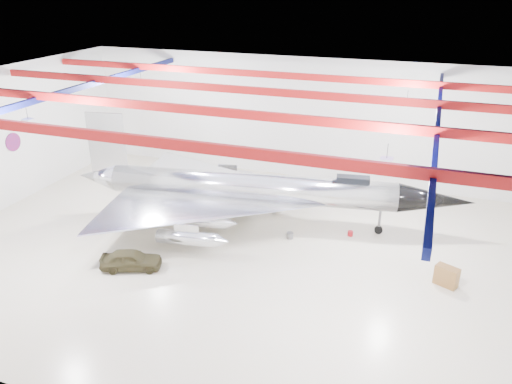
% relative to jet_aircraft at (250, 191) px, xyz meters
% --- Properties ---
extents(floor, '(40.00, 40.00, 0.00)m').
position_rel_jet_aircraft_xyz_m(floor, '(0.31, -4.19, -2.65)').
color(floor, beige).
rests_on(floor, ground).
extents(wall_back, '(40.00, 0.00, 40.00)m').
position_rel_jet_aircraft_xyz_m(wall_back, '(0.31, 10.81, 2.85)').
color(wall_back, silver).
rests_on(wall_back, floor).
extents(ceiling, '(40.00, 40.00, 0.00)m').
position_rel_jet_aircraft_xyz_m(ceiling, '(0.31, -4.19, 8.35)').
color(ceiling, '#0A0F38').
rests_on(ceiling, wall_back).
extents(ceiling_structure, '(39.50, 29.50, 1.08)m').
position_rel_jet_aircraft_xyz_m(ceiling_structure, '(0.31, -4.19, 7.68)').
color(ceiling_structure, maroon).
rests_on(ceiling_structure, ceiling).
extents(wall_roundel, '(0.10, 1.50, 1.50)m').
position_rel_jet_aircraft_xyz_m(wall_roundel, '(-19.63, -2.19, 2.35)').
color(wall_roundel, '#B21414').
rests_on(wall_roundel, wall_left).
extents(jet_aircraft, '(29.47, 19.39, 8.06)m').
position_rel_jet_aircraft_xyz_m(jet_aircraft, '(0.00, 0.00, 0.00)').
color(jet_aircraft, silver).
rests_on(jet_aircraft, floor).
extents(jeep, '(4.16, 2.84, 1.32)m').
position_rel_jet_aircraft_xyz_m(jeep, '(-4.89, -8.69, -1.99)').
color(jeep, '#39341C').
rests_on(jeep, floor).
extents(desk, '(1.53, 1.20, 1.26)m').
position_rel_jet_aircraft_xyz_m(desk, '(14.10, -3.85, -2.02)').
color(desk, brown).
rests_on(desk, floor).
extents(crate_ply, '(0.65, 0.60, 0.37)m').
position_rel_jet_aircraft_xyz_m(crate_ply, '(-7.17, 0.06, -2.46)').
color(crate_ply, olive).
rests_on(crate_ply, floor).
extents(toolbox_red, '(0.47, 0.39, 0.30)m').
position_rel_jet_aircraft_xyz_m(toolbox_red, '(-1.68, 3.79, -2.49)').
color(toolbox_red, maroon).
rests_on(toolbox_red, floor).
extents(engine_drum, '(0.50, 0.50, 0.44)m').
position_rel_jet_aircraft_xyz_m(engine_drum, '(3.53, -1.32, -2.43)').
color(engine_drum, '#59595B').
rests_on(engine_drum, floor).
extents(parts_bin, '(0.60, 0.50, 0.39)m').
position_rel_jet_aircraft_xyz_m(parts_bin, '(1.10, 2.84, -2.45)').
color(parts_bin, olive).
rests_on(parts_bin, floor).
extents(crate_small, '(0.43, 0.39, 0.25)m').
position_rel_jet_aircraft_xyz_m(crate_small, '(-4.47, 1.37, -2.52)').
color(crate_small, '#59595B').
rests_on(crate_small, floor).
extents(tool_chest, '(0.39, 0.39, 0.35)m').
position_rel_jet_aircraft_xyz_m(tool_chest, '(7.55, 0.52, -2.47)').
color(tool_chest, maroon).
rests_on(tool_chest, floor).
extents(oil_barrel, '(0.67, 0.57, 0.42)m').
position_rel_jet_aircraft_xyz_m(oil_barrel, '(-2.75, 2.78, -2.44)').
color(oil_barrel, olive).
rests_on(oil_barrel, floor).
extents(spares_box, '(0.50, 0.50, 0.41)m').
position_rel_jet_aircraft_xyz_m(spares_box, '(3.70, 5.90, -2.44)').
color(spares_box, '#59595B').
rests_on(spares_box, floor).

